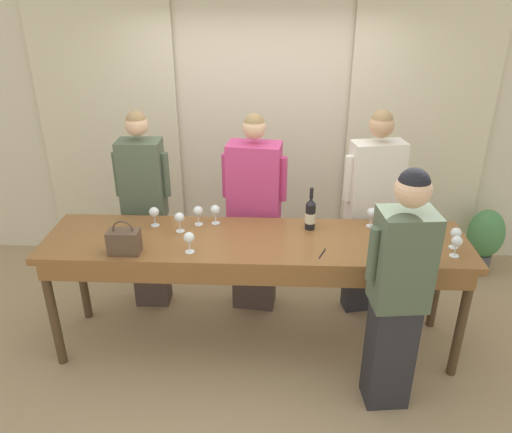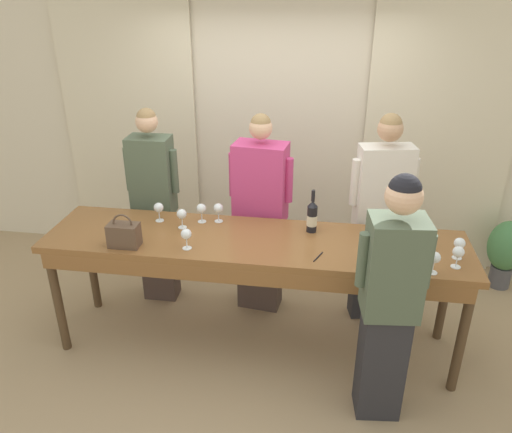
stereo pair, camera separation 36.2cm
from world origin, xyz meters
name	(u,v)px [view 2 (the right image)]	position (x,y,z in m)	size (l,w,h in m)	color
ground_plane	(255,342)	(0.00, 0.00, 0.00)	(18.00, 18.00, 0.00)	tan
wall_back	(279,127)	(0.00, 1.58, 1.40)	(12.00, 0.06, 2.80)	beige
curtain_panel_left	(131,128)	(-1.52, 1.52, 1.34)	(1.37, 0.03, 2.69)	beige
curtain_panel_right	(438,141)	(1.52, 1.52, 1.34)	(1.37, 0.03, 2.69)	beige
tasting_bar	(254,251)	(0.00, -0.03, 0.89)	(3.17, 0.74, 0.98)	brown
wine_bottle	(312,217)	(0.41, 0.19, 1.10)	(0.08, 0.08, 0.34)	black
handbag	(124,234)	(-0.92, -0.25, 1.07)	(0.22, 0.13, 0.25)	brown
wine_glass_front_left	(186,235)	(-0.46, -0.22, 1.09)	(0.08, 0.08, 0.16)	white
wine_glass_front_mid	(201,209)	(-0.46, 0.22, 1.09)	(0.08, 0.08, 0.16)	white
wine_glass_front_right	(218,209)	(-0.33, 0.25, 1.09)	(0.08, 0.08, 0.16)	white
wine_glass_center_left	(459,244)	(1.44, -0.07, 1.09)	(0.08, 0.08, 0.16)	white
wine_glass_center_mid	(376,219)	(0.89, 0.25, 1.09)	(0.08, 0.08, 0.16)	white
wine_glass_center_right	(159,208)	(-0.80, 0.19, 1.09)	(0.08, 0.08, 0.16)	white
wine_glass_back_left	(182,215)	(-0.59, 0.10, 1.09)	(0.08, 0.08, 0.16)	white
wine_glass_back_mid	(422,232)	(1.21, 0.08, 1.09)	(0.08, 0.08, 0.16)	white
wine_glass_back_right	(391,230)	(0.99, 0.07, 1.09)	(0.08, 0.08, 0.16)	white
wine_glass_near_host	(435,258)	(1.24, -0.30, 1.09)	(0.08, 0.08, 0.16)	white
wine_glass_by_bottle	(458,252)	(1.40, -0.20, 1.09)	(0.08, 0.08, 0.16)	white
pen	(318,257)	(0.48, -0.20, 0.98)	(0.06, 0.14, 0.01)	black
guest_olive_jacket	(155,207)	(-0.97, 0.56, 0.92)	(0.47, 0.24, 1.80)	#473833
guest_pink_top	(260,216)	(-0.03, 0.56, 0.90)	(0.55, 0.31, 1.79)	#473833
guest_cream_sweater	(380,219)	(0.96, 0.56, 0.94)	(0.54, 0.28, 1.82)	#28282D
host_pouring	(390,300)	(0.94, -0.57, 0.91)	(0.46, 0.31, 1.76)	#28282D
potted_plant	(506,250)	(2.24, 1.20, 0.40)	(0.35, 0.35, 0.69)	#4C4C51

